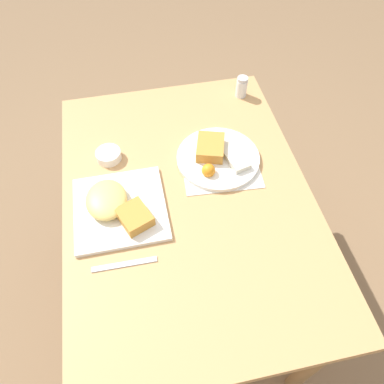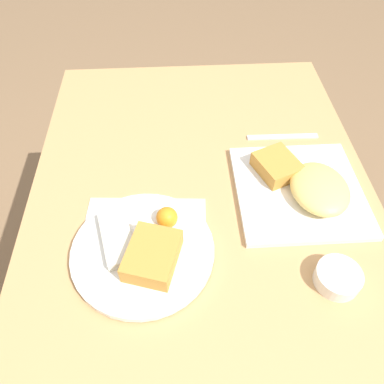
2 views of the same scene
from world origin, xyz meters
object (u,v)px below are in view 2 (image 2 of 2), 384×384
butter_knife (283,137)px  plate_oval_far (144,249)px  sauce_ramekin (338,277)px  plate_square_near (303,186)px

butter_knife → plate_oval_far: bearing=44.2°
butter_knife → sauce_ramekin: bearing=92.6°
sauce_ramekin → butter_knife: bearing=1.7°
plate_square_near → sauce_ramekin: plate_square_near is taller
plate_oval_far → sauce_ramekin: 0.36m
plate_oval_far → butter_knife: 0.47m
plate_square_near → plate_oval_far: (-0.14, 0.35, -0.00)m
plate_square_near → butter_knife: 0.19m
plate_oval_far → butter_knife: bearing=-46.8°
plate_square_near → sauce_ramekin: 0.22m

